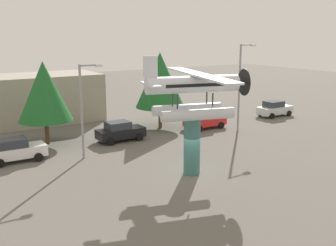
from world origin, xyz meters
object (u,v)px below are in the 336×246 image
(streetlight_primary, at_px, (84,104))
(tree_east, at_px, (44,91))
(storefront_building, at_px, (44,98))
(floatplane_monument, at_px, (195,92))
(streetlight_secondary, at_px, (241,82))
(car_near_white, at_px, (15,150))
(car_mid_black, at_px, (120,131))
(car_far_red, at_px, (204,120))
(tree_center_back, at_px, (160,80))
(car_distant_silver, at_px, (275,109))
(display_pedestal, at_px, (192,146))

(streetlight_primary, xyz_separation_m, tree_east, (-1.38, 5.50, 0.37))
(storefront_building, bearing_deg, floatplane_monument, -80.12)
(floatplane_monument, height_order, streetlight_secondary, streetlight_secondary)
(floatplane_monument, distance_m, car_near_white, 14.00)
(car_mid_black, xyz_separation_m, car_far_red, (9.10, -0.12, 0.00))
(car_far_red, bearing_deg, streetlight_secondary, -51.20)
(car_mid_black, bearing_deg, tree_center_back, 23.98)
(streetlight_primary, distance_m, tree_east, 5.68)
(car_far_red, bearing_deg, storefront_building, 135.89)
(floatplane_monument, xyz_separation_m, car_mid_black, (-0.59, 10.18, -4.69))
(floatplane_monument, relative_size, car_near_white, 2.46)
(car_distant_silver, distance_m, tree_east, 25.41)
(car_near_white, bearing_deg, car_mid_black, 7.05)
(floatplane_monument, distance_m, car_distant_silver, 22.10)
(car_mid_black, height_order, streetlight_primary, streetlight_primary)
(storefront_building, relative_size, tree_center_back, 1.53)
(streetlight_primary, height_order, streetlight_secondary, streetlight_secondary)
(car_distant_silver, bearing_deg, tree_east, 175.38)
(tree_center_back, bearing_deg, floatplane_monument, -111.48)
(display_pedestal, height_order, storefront_building, storefront_building)
(storefront_building, height_order, tree_east, tree_east)
(tree_center_back, bearing_deg, display_pedestal, -112.03)
(display_pedestal, xyz_separation_m, car_near_white, (-9.46, 9.04, -1.07))
(display_pedestal, bearing_deg, car_far_red, 49.25)
(display_pedestal, relative_size, tree_center_back, 0.52)
(car_mid_black, relative_size, streetlight_primary, 0.59)
(car_far_red, xyz_separation_m, storefront_building, (-12.35, 11.97, 1.61))
(car_far_red, distance_m, tree_center_back, 5.85)
(tree_east, bearing_deg, floatplane_monument, -63.68)
(storefront_building, distance_m, tree_center_back, 13.07)
(tree_east, bearing_deg, tree_center_back, 0.15)
(car_near_white, bearing_deg, tree_east, 46.88)
(streetlight_primary, height_order, storefront_building, streetlight_primary)
(display_pedestal, bearing_deg, floatplane_monument, -14.85)
(streetlight_secondary, bearing_deg, tree_east, 162.75)
(streetlight_primary, bearing_deg, tree_east, 104.09)
(car_far_red, xyz_separation_m, streetlight_primary, (-13.38, -2.93, 3.27))
(car_near_white, xyz_separation_m, streetlight_primary, (4.71, -1.94, 3.27))
(display_pedestal, height_order, car_mid_black, display_pedestal)
(car_near_white, bearing_deg, floatplane_monument, -43.43)
(streetlight_secondary, relative_size, tree_center_back, 1.11)
(car_near_white, xyz_separation_m, car_distant_silver, (28.40, 1.53, 0.00))
(car_near_white, height_order, car_distant_silver, same)
(streetlight_primary, bearing_deg, streetlight_secondary, 0.90)
(car_near_white, bearing_deg, display_pedestal, -43.70)
(floatplane_monument, bearing_deg, streetlight_secondary, 49.49)
(floatplane_monument, xyz_separation_m, tree_east, (-6.25, 12.63, -1.06))
(car_mid_black, height_order, car_far_red, same)
(streetlight_secondary, distance_m, tree_center_back, 7.77)
(car_distant_silver, relative_size, storefront_building, 0.37)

